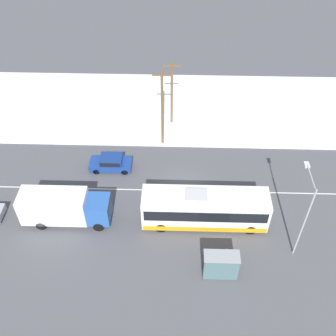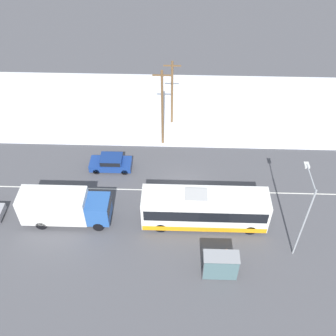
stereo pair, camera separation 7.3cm
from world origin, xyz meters
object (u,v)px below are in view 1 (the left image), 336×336
object	(u,v)px
streetlamp	(305,208)
utility_pole_snowlot	(172,92)
bus_shelter	(221,265)
sedan_car	(111,162)
pedestrian_at_stop	(226,254)
city_bus	(205,209)
box_truck	(64,207)
utility_pole_roadside	(162,108)

from	to	relation	value
streetlamp	utility_pole_snowlot	xyz separation A→B (m)	(-10.24, 16.52, -0.75)
bus_shelter	utility_pole_snowlot	distance (m)	20.10
sedan_car	pedestrian_at_stop	bearing A→B (deg)	134.83
utility_pole_snowlot	streetlamp	bearing A→B (deg)	-58.22
sedan_car	bus_shelter	xyz separation A→B (m)	(9.91, -11.81, 0.85)
city_bus	bus_shelter	world-z (taller)	city_bus
bus_shelter	utility_pole_snowlot	size ratio (longest dim) A/B	0.35
pedestrian_at_stop	utility_pole_snowlot	bearing A→B (deg)	104.35
city_bus	box_truck	size ratio (longest dim) A/B	1.40
sedan_car	city_bus	bearing A→B (deg)	144.04
pedestrian_at_stop	streetlamp	xyz separation A→B (m)	(5.58, 1.69, 3.67)
pedestrian_at_stop	streetlamp	world-z (taller)	streetlamp
box_truck	bus_shelter	bearing A→B (deg)	-21.89
box_truck	utility_pole_roadside	size ratio (longest dim) A/B	0.87
sedan_car	pedestrian_at_stop	distance (m)	14.80
sedan_car	bus_shelter	bearing A→B (deg)	130.00
utility_pole_roadside	bus_shelter	bearing A→B (deg)	-72.46
box_truck	streetlamp	distance (m)	19.39
box_truck	bus_shelter	size ratio (longest dim) A/B	2.81
sedan_car	utility_pole_snowlot	size ratio (longest dim) A/B	0.53
streetlamp	utility_pole_roadside	size ratio (longest dim) A/B	0.86
box_truck	pedestrian_at_stop	bearing A→B (deg)	-16.08
streetlamp	utility_pole_snowlot	distance (m)	19.45
city_bus	box_truck	xyz separation A→B (m)	(-11.90, -0.17, 0.04)
sedan_car	utility_pole_roadside	distance (m)	7.35
pedestrian_at_stop	city_bus	bearing A→B (deg)	110.97
city_bus	sedan_car	world-z (taller)	city_bus
bus_shelter	utility_pole_roadside	world-z (taller)	utility_pole_roadside
city_bus	bus_shelter	distance (m)	5.47
box_truck	bus_shelter	world-z (taller)	box_truck
utility_pole_snowlot	utility_pole_roadside	bearing A→B (deg)	-103.31
bus_shelter	streetlamp	size ratio (longest dim) A/B	0.36
box_truck	streetlamp	bearing A→B (deg)	-6.57
bus_shelter	utility_pole_roadside	xyz separation A→B (m)	(-5.01, 15.85, 2.85)
box_truck	streetlamp	size ratio (longest dim) A/B	1.01
utility_pole_roadside	pedestrian_at_stop	bearing A→B (deg)	-69.16
utility_pole_roadside	box_truck	bearing A→B (deg)	-126.65
box_truck	pedestrian_at_stop	xyz separation A→B (m)	(13.46, -3.88, -0.66)
city_bus	utility_pole_snowlot	distance (m)	14.68
utility_pole_roadside	utility_pole_snowlot	xyz separation A→B (m)	(0.87, 3.68, -0.52)
pedestrian_at_stop	utility_pole_roadside	xyz separation A→B (m)	(-5.53, 14.53, 3.44)
city_bus	streetlamp	bearing A→B (deg)	-18.36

